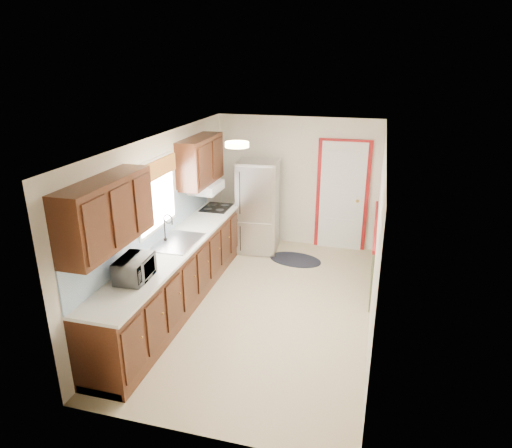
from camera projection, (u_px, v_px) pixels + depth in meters
The scene contains 8 objects.
room_shell at pixel (264, 228), 6.19m from camera, with size 3.20×5.20×2.52m.
kitchen_run at pixel (173, 253), 6.37m from camera, with size 0.63×4.00×2.20m.
back_wall_trim at pixel (349, 207), 8.06m from camera, with size 1.12×2.30×2.08m.
ceiling_fixture at pixel (237, 145), 5.68m from camera, with size 0.30×0.30×0.06m, color #FFD88C.
microwave at pixel (134, 266), 5.28m from camera, with size 0.50×0.28×0.34m, color white.
refrigerator at pixel (258, 206), 8.25m from camera, with size 0.75×0.73×1.68m.
rug at pixel (295, 260), 8.08m from camera, with size 0.94×0.60×0.01m, color black.
cooktop at pixel (217, 208), 7.84m from camera, with size 0.45×0.54×0.02m, color black.
Camera 1 is at (1.41, -5.62, 3.39)m, focal length 32.00 mm.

